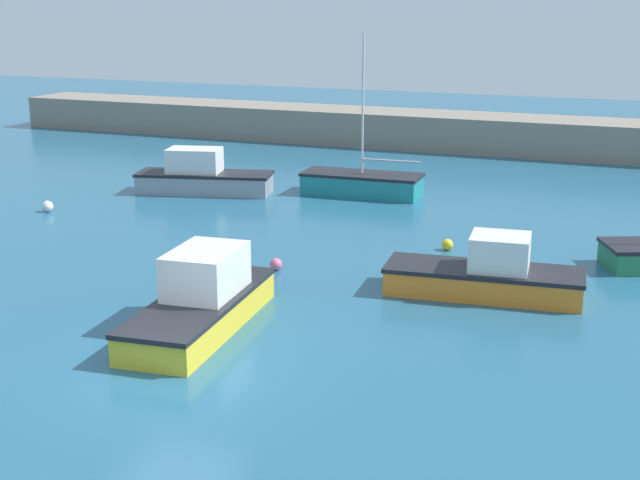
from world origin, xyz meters
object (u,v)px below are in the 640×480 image
object	(u,v)px
cabin_cruiser_white	(202,300)
mooring_buoy_white	(48,206)
motorboat_grey_hull	(487,275)
sailboat_tall_mast	(362,184)
mooring_buoy_pink	(276,264)
mooring_buoy_yellow	(447,245)
motorboat_with_cabin	(202,177)

from	to	relation	value
cabin_cruiser_white	mooring_buoy_white	world-z (taller)	cabin_cruiser_white
cabin_cruiser_white	mooring_buoy_white	xyz separation A→B (m)	(-11.56, 8.57, -0.49)
motorboat_grey_hull	sailboat_tall_mast	bearing A→B (deg)	-61.52
motorboat_grey_hull	mooring_buoy_pink	xyz separation A→B (m)	(-6.36, -0.06, -0.41)
mooring_buoy_white	mooring_buoy_yellow	bearing A→B (deg)	1.88
cabin_cruiser_white	motorboat_with_cabin	distance (m)	15.87
motorboat_with_cabin	sailboat_tall_mast	xyz separation A→B (m)	(6.36, 2.09, -0.21)
motorboat_with_cabin	mooring_buoy_yellow	size ratio (longest dim) A/B	15.79
motorboat_with_cabin	motorboat_grey_hull	bearing A→B (deg)	-46.88
motorboat_grey_hull	mooring_buoy_white	world-z (taller)	motorboat_grey_hull
mooring_buoy_pink	mooring_buoy_yellow	world-z (taller)	mooring_buoy_yellow
motorboat_grey_hull	mooring_buoy_white	bearing A→B (deg)	-17.34
mooring_buoy_pink	mooring_buoy_yellow	distance (m)	5.88
sailboat_tall_mast	mooring_buoy_pink	distance (m)	10.99
sailboat_tall_mast	mooring_buoy_white	xyz separation A→B (m)	(-10.13, -7.35, -0.27)
cabin_cruiser_white	motorboat_with_cabin	size ratio (longest dim) A/B	1.01
mooring_buoy_pink	mooring_buoy_yellow	size ratio (longest dim) A/B	0.99
mooring_buoy_pink	mooring_buoy_white	bearing A→B (deg)	162.38
mooring_buoy_white	motorboat_with_cabin	bearing A→B (deg)	54.34
mooring_buoy_white	motorboat_grey_hull	bearing A→B (deg)	-11.27
motorboat_with_cabin	mooring_buoy_pink	size ratio (longest dim) A/B	15.89
motorboat_grey_hull	mooring_buoy_yellow	distance (m)	4.56
mooring_buoy_yellow	mooring_buoy_white	bearing A→B (deg)	-178.12
mooring_buoy_yellow	motorboat_grey_hull	bearing A→B (deg)	-62.18
motorboat_with_cabin	mooring_buoy_yellow	distance (m)	12.65
sailboat_tall_mast	mooring_buoy_pink	size ratio (longest dim) A/B	17.73
mooring_buoy_yellow	mooring_buoy_white	size ratio (longest dim) A/B	0.86
mooring_buoy_white	cabin_cruiser_white	bearing A→B (deg)	-36.57
sailboat_tall_mast	mooring_buoy_pink	world-z (taller)	sailboat_tall_mast
motorboat_with_cabin	mooring_buoy_pink	xyz separation A→B (m)	(7.48, -8.83, -0.51)
mooring_buoy_yellow	mooring_buoy_pink	bearing A→B (deg)	-136.04
mooring_buoy_yellow	motorboat_with_cabin	bearing A→B (deg)	157.95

